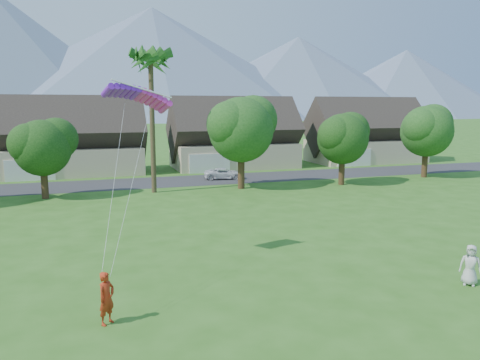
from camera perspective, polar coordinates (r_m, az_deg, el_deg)
name	(u,v)px	position (r m, az deg, el deg)	size (l,w,h in m)	color
ground	(333,338)	(16.67, 11.32, -18.32)	(500.00, 500.00, 0.00)	#2D6019
street	(167,182)	(48.02, -8.93, -0.21)	(90.00, 7.00, 0.01)	#2D2D30
kite_flyer	(107,298)	(17.52, -15.96, -13.68)	(0.69, 0.46, 1.90)	#B02D14
watcher	(470,265)	(22.57, 26.27, -9.28)	(0.86, 0.56, 1.77)	beige
parked_car	(224,174)	(49.24, -1.99, 0.79)	(1.91, 4.13, 1.15)	silver
mountain_ridge	(117,67)	(274.25, -14.71, 13.20)	(540.00, 240.00, 70.00)	slate
houses_row	(158,142)	(56.54, -10.00, 4.64)	(72.75, 8.19, 8.86)	beige
tree_row	(164,138)	(41.32, -9.31, 5.11)	(62.27, 6.67, 8.45)	#47301C
fan_palm	(150,56)	(41.90, -10.88, 14.59)	(3.00, 3.00, 13.80)	#4C3D26
parafoil_kite	(138,94)	(22.47, -12.34, 10.20)	(3.21, 1.30, 0.50)	purple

